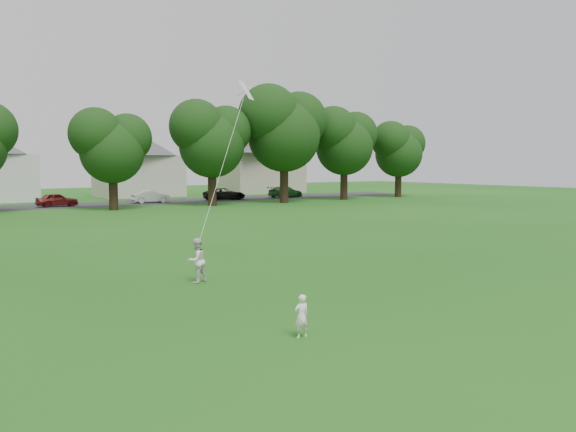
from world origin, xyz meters
TOP-DOWN VIEW (x-y plane):
  - ground at (0.00, 0.00)m, footprint 160.00×160.00m
  - toddler at (0.69, -0.76)m, footprint 0.35×0.25m
  - older_boy at (1.26, 5.59)m, footprint 0.81×0.71m
  - kite at (2.83, 6.73)m, footprint 2.03×1.58m
  - tree_row at (3.95, 35.05)m, footprint 83.92×9.74m
  - parked_cars at (1.74, 41.00)m, footprint 63.43×2.55m

SIDE VIEW (x-z plane):
  - ground at x=0.00m, z-range 0.00..0.00m
  - toddler at x=0.69m, z-range 0.00..0.93m
  - parked_cars at x=1.74m, z-range -0.02..1.24m
  - older_boy at x=1.26m, z-range 0.00..1.39m
  - kite at x=2.83m, z-range 0.37..6.99m
  - tree_row at x=3.95m, z-range 0.67..12.00m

